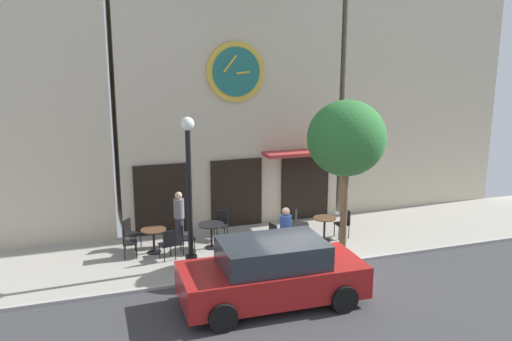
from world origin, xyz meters
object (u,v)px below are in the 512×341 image
cafe_chair_facing_wall (344,221)px  parked_car_red (272,273)px  cafe_table_leftmost (211,230)px  cafe_chair_facing_street (299,221)px  cafe_table_near_curb (154,236)px  cafe_chair_curbside (185,236)px  cafe_chair_left_end (130,231)px  cafe_chair_by_entrance (276,235)px  pedestrian_blue (286,236)px  cafe_chair_near_tree (168,242)px  street_tree (347,139)px  cafe_table_center_left (298,232)px  cafe_chair_mid_row (127,240)px  cafe_table_center (324,225)px  cafe_chair_corner (221,222)px  pedestrian_grey (179,217)px  street_lamp (189,193)px

cafe_chair_facing_wall → parked_car_red: size_ratio=0.21×
cafe_table_leftmost → cafe_chair_facing_street: bearing=0.4°
cafe_table_near_curb → cafe_chair_facing_wall: bearing=-5.8°
cafe_table_leftmost → cafe_chair_curbside: cafe_chair_curbside is taller
cafe_table_near_curb → cafe_chair_facing_wall: cafe_chair_facing_wall is taller
cafe_table_near_curb → cafe_table_leftmost: size_ratio=0.93×
cafe_chair_facing_street → cafe_chair_left_end: (-5.17, 0.74, 0.00)m
cafe_chair_facing_street → cafe_chair_curbside: (-3.69, -0.17, 0.00)m
cafe_table_leftmost → cafe_chair_by_entrance: (1.70, -0.97, -0.03)m
pedestrian_blue → cafe_chair_near_tree: bearing=154.9°
cafe_chair_by_entrance → cafe_chair_facing_street: bearing=40.7°
cafe_table_leftmost → pedestrian_blue: size_ratio=0.47×
cafe_table_near_curb → cafe_chair_left_end: 0.86m
cafe_chair_by_entrance → street_tree: bearing=-21.9°
cafe_table_center_left → cafe_chair_by_entrance: 0.81m
cafe_chair_curbside → cafe_chair_mid_row: same height
cafe_table_center_left → street_tree: bearing=-41.1°
cafe_table_center → parked_car_red: parked_car_red is taller
cafe_chair_corner → cafe_chair_mid_row: size_ratio=1.00×
cafe_chair_left_end → cafe_table_center_left: bearing=-18.0°
cafe_chair_left_end → cafe_chair_curbside: bearing=-31.6°
cafe_chair_facing_street → pedestrian_grey: bearing=171.0°
street_lamp → pedestrian_grey: (0.04, 1.89, -1.25)m
street_tree → cafe_chair_corner: size_ratio=5.02×
cafe_table_near_curb → cafe_table_center_left: bearing=-13.1°
cafe_table_center → pedestrian_grey: size_ratio=0.46×
cafe_chair_facing_wall → pedestrian_blue: bearing=-149.8°
cafe_chair_facing_wall → pedestrian_blue: size_ratio=0.54×
cafe_chair_corner → cafe_chair_by_entrance: (1.20, -1.68, 0.00)m
cafe_chair_by_entrance → pedestrian_blue: size_ratio=0.54×
cafe_table_leftmost → cafe_table_center: (3.47, -0.58, -0.01)m
parked_car_red → cafe_table_center: bearing=48.4°
cafe_table_near_curb → pedestrian_grey: 1.01m
cafe_table_center_left → cafe_table_center: (0.98, 0.22, 0.06)m
cafe_table_center → cafe_chair_facing_street: 0.86m
cafe_chair_near_tree → cafe_chair_left_end: 1.61m
cafe_chair_corner → cafe_chair_curbside: same height
cafe_chair_near_tree → cafe_table_center_left: bearing=-3.8°
cafe_table_center → cafe_chair_mid_row: size_ratio=0.86×
street_tree → cafe_chair_left_end: bearing=157.1°
cafe_chair_near_tree → pedestrian_blue: bearing=-25.1°
cafe_chair_facing_wall → cafe_chair_near_tree: bearing=-178.8°
cafe_chair_facing_wall → cafe_chair_curbside: (-5.08, 0.28, 0.00)m
cafe_table_near_curb → pedestrian_grey: pedestrian_grey is taller
cafe_table_leftmost → cafe_chair_corner: cafe_chair_corner is taller
cafe_chair_curbside → cafe_chair_near_tree: bearing=-144.0°
cafe_chair_left_end → parked_car_red: (2.80, -4.71, 0.23)m
street_tree → cafe_table_leftmost: 4.84m
street_lamp → cafe_table_center_left: (3.38, 0.47, -1.62)m
street_lamp → cafe_chair_facing_wall: size_ratio=4.62×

